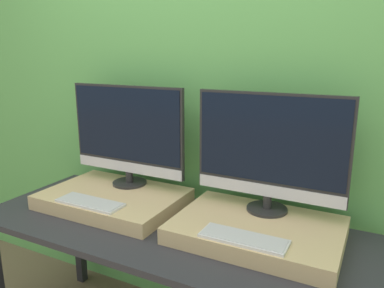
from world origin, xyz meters
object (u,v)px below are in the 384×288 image
object	(u,v)px
monitor_right	(270,149)
keyboard_right	(244,238)
monitor_left	(127,133)
keyboard_left	(90,202)

from	to	relation	value
monitor_right	keyboard_right	world-z (taller)	monitor_right
monitor_left	monitor_right	xyz separation A→B (m)	(0.77, 0.00, 0.00)
monitor_right	keyboard_right	size ratio (longest dim) A/B	2.00
monitor_right	keyboard_right	xyz separation A→B (m)	(0.00, -0.31, -0.28)
keyboard_left	keyboard_right	size ratio (longest dim) A/B	1.00
monitor_left	keyboard_left	xyz separation A→B (m)	(-0.00, -0.31, -0.28)
keyboard_left	monitor_right	xyz separation A→B (m)	(0.77, 0.31, 0.28)
keyboard_left	keyboard_right	xyz separation A→B (m)	(0.77, 0.00, 0.00)
keyboard_left	keyboard_right	world-z (taller)	same
keyboard_left	monitor_left	bearing A→B (deg)	90.00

